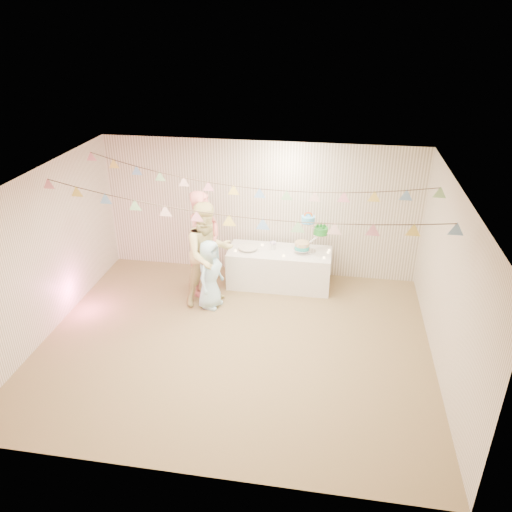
% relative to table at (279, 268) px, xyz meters
% --- Properties ---
extents(floor, '(6.00, 6.00, 0.00)m').
position_rel_table_xyz_m(floor, '(-0.45, -1.96, -0.35)').
color(floor, olive).
rests_on(floor, ground).
extents(ceiling, '(6.00, 6.00, 0.00)m').
position_rel_table_xyz_m(ceiling, '(-0.45, -1.96, 2.25)').
color(ceiling, silver).
rests_on(ceiling, ground).
extents(back_wall, '(6.00, 6.00, 0.00)m').
position_rel_table_xyz_m(back_wall, '(-0.45, 0.54, 0.95)').
color(back_wall, silver).
rests_on(back_wall, ground).
extents(front_wall, '(6.00, 6.00, 0.00)m').
position_rel_table_xyz_m(front_wall, '(-0.45, -4.46, 0.95)').
color(front_wall, silver).
rests_on(front_wall, ground).
extents(left_wall, '(5.00, 5.00, 0.00)m').
position_rel_table_xyz_m(left_wall, '(-3.45, -1.96, 0.95)').
color(left_wall, silver).
rests_on(left_wall, ground).
extents(right_wall, '(5.00, 5.00, 0.00)m').
position_rel_table_xyz_m(right_wall, '(2.55, -1.96, 0.95)').
color(right_wall, silver).
rests_on(right_wall, ground).
extents(table, '(1.89, 0.76, 0.71)m').
position_rel_table_xyz_m(table, '(0.00, 0.00, 0.00)').
color(table, white).
rests_on(table, floor).
extents(cake_stand, '(0.65, 0.38, 0.73)m').
position_rel_table_xyz_m(cake_stand, '(0.55, 0.05, 0.76)').
color(cake_stand, silver).
rests_on(cake_stand, table).
extents(cake_bottom, '(0.31, 0.31, 0.15)m').
position_rel_table_xyz_m(cake_bottom, '(0.40, -0.01, 0.48)').
color(cake_bottom, '#26B2A6').
rests_on(cake_bottom, cake_stand).
extents(cake_middle, '(0.27, 0.27, 0.22)m').
position_rel_table_xyz_m(cake_middle, '(0.73, 0.14, 0.75)').
color(cake_middle, '#1E8D2B').
rests_on(cake_middle, cake_stand).
extents(cake_top_tier, '(0.25, 0.25, 0.19)m').
position_rel_table_xyz_m(cake_top_tier, '(0.49, 0.02, 1.02)').
color(cake_top_tier, '#4FBDF9').
rests_on(cake_top_tier, cake_stand).
extents(platter, '(0.35, 0.35, 0.02)m').
position_rel_table_xyz_m(platter, '(-0.58, -0.05, 0.40)').
color(platter, white).
rests_on(platter, table).
extents(posy, '(0.14, 0.14, 0.16)m').
position_rel_table_xyz_m(posy, '(-0.13, 0.05, 0.48)').
color(posy, white).
rests_on(posy, table).
extents(person_adult_a, '(0.72, 0.84, 1.95)m').
position_rel_table_xyz_m(person_adult_a, '(-1.29, -0.49, 0.62)').
color(person_adult_a, '#D97671').
rests_on(person_adult_a, floor).
extents(person_adult_b, '(1.15, 1.12, 1.86)m').
position_rel_table_xyz_m(person_adult_b, '(-1.14, -0.78, 0.58)').
color(person_adult_b, '#DCCE87').
rests_on(person_adult_b, floor).
extents(person_child, '(0.55, 0.70, 1.25)m').
position_rel_table_xyz_m(person_child, '(-1.09, -0.94, 0.27)').
color(person_child, '#B0E3FA').
rests_on(person_child, floor).
extents(bunting_back, '(5.60, 1.10, 0.40)m').
position_rel_table_xyz_m(bunting_back, '(-0.45, -0.86, 2.00)').
color(bunting_back, pink).
rests_on(bunting_back, ceiling).
extents(bunting_front, '(5.60, 0.90, 0.36)m').
position_rel_table_xyz_m(bunting_front, '(-0.45, -2.16, 1.97)').
color(bunting_front, '#72A5E5').
rests_on(bunting_front, ceiling).
extents(tealight_0, '(0.04, 0.04, 0.03)m').
position_rel_table_xyz_m(tealight_0, '(-0.80, -0.15, 0.37)').
color(tealight_0, '#FFD88C').
rests_on(tealight_0, table).
extents(tealight_1, '(0.04, 0.04, 0.03)m').
position_rel_table_xyz_m(tealight_1, '(-0.35, 0.18, 0.37)').
color(tealight_1, '#FFD88C').
rests_on(tealight_1, table).
extents(tealight_2, '(0.04, 0.04, 0.03)m').
position_rel_table_xyz_m(tealight_2, '(0.10, -0.22, 0.37)').
color(tealight_2, '#FFD88C').
rests_on(tealight_2, table).
extents(tealight_3, '(0.04, 0.04, 0.03)m').
position_rel_table_xyz_m(tealight_3, '(0.35, 0.22, 0.37)').
color(tealight_3, '#FFD88C').
rests_on(tealight_3, table).
extents(tealight_4, '(0.04, 0.04, 0.03)m').
position_rel_table_xyz_m(tealight_4, '(0.82, -0.18, 0.37)').
color(tealight_4, '#FFD88C').
rests_on(tealight_4, table).
extents(tealight_5, '(0.04, 0.04, 0.03)m').
position_rel_table_xyz_m(tealight_5, '(0.90, 0.15, 0.37)').
color(tealight_5, '#FFD88C').
rests_on(tealight_5, table).
extents(tealight_6, '(0.04, 0.04, 0.03)m').
position_rel_table_xyz_m(tealight_6, '(0.88, 0.05, 0.37)').
color(tealight_6, '#FFD88C').
rests_on(tealight_6, table).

